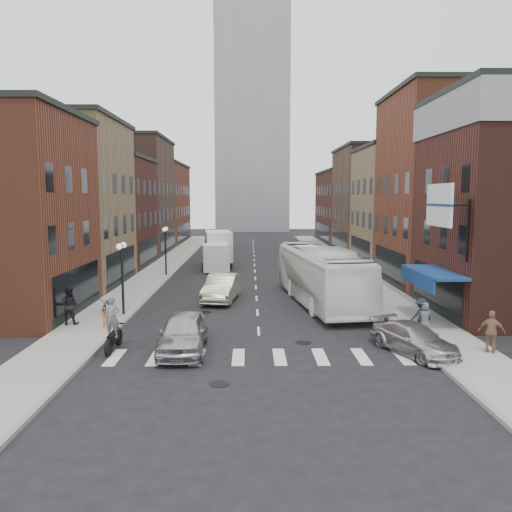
{
  "coord_description": "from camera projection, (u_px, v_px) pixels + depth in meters",
  "views": [
    {
      "loc": [
        -0.4,
        -22.98,
        6.59
      ],
      "look_at": [
        -0.06,
        6.61,
        3.07
      ],
      "focal_mm": 35.0,
      "sensor_mm": 36.0,
      "label": 1
    }
  ],
  "objects": [
    {
      "name": "awning_blue",
      "position": [
        430.0,
        274.0,
        25.87
      ],
      "size": [
        1.8,
        5.0,
        0.78
      ],
      "color": "navy",
      "rests_on": "ground"
    },
    {
      "name": "billboard_sign",
      "position": [
        441.0,
        207.0,
        23.47
      ],
      "size": [
        1.52,
        3.0,
        3.7
      ],
      "color": "black",
      "rests_on": "ground"
    },
    {
      "name": "bldg_right_mid_b",
      "position": [
        414.0,
        207.0,
        46.93
      ],
      "size": [
        10.3,
        10.2,
        11.3
      ],
      "color": "#947B51",
      "rests_on": "ground"
    },
    {
      "name": "box_truck",
      "position": [
        218.0,
        250.0,
        46.41
      ],
      "size": [
        2.98,
        7.9,
        3.33
      ],
      "rotation": [
        0.0,
        0.0,
        0.13
      ],
      "color": "silver",
      "rests_on": "ground"
    },
    {
      "name": "ped_right_b",
      "position": [
        492.0,
        332.0,
        20.63
      ],
      "size": [
        1.16,
        0.94,
        1.77
      ],
      "primitive_type": "imported",
      "rotation": [
        0.0,
        0.0,
        2.67
      ],
      "color": "#8F6849",
      "rests_on": "sidewalk_right"
    },
    {
      "name": "bldg_right_mid_a",
      "position": [
        458.0,
        189.0,
        36.83
      ],
      "size": [
        10.3,
        10.2,
        14.3
      ],
      "color": "brown",
      "rests_on": "ground"
    },
    {
      "name": "bldg_right_far_b",
      "position": [
        357.0,
        207.0,
        71.81
      ],
      "size": [
        10.3,
        16.2,
        10.3
      ],
      "color": "#401F16",
      "rests_on": "ground"
    },
    {
      "name": "curb_right",
      "position": [
        331.0,
        269.0,
        45.52
      ],
      "size": [
        0.2,
        74.0,
        0.16
      ],
      "primitive_type": "cube",
      "color": "gray",
      "rests_on": "ground"
    },
    {
      "name": "curb_left",
      "position": [
        178.0,
        270.0,
        45.36
      ],
      "size": [
        0.2,
        74.0,
        0.16
      ],
      "primitive_type": "cube",
      "color": "gray",
      "rests_on": "ground"
    },
    {
      "name": "sedan_left_near",
      "position": [
        183.0,
        333.0,
        21.3
      ],
      "size": [
        2.08,
        4.88,
        1.65
      ],
      "primitive_type": "imported",
      "rotation": [
        0.0,
        0.0,
        0.03
      ],
      "color": "#B1B1B6",
      "rests_on": "ground"
    },
    {
      "name": "crosswalk_stripes",
      "position": [
        260.0,
        357.0,
        20.62
      ],
      "size": [
        12.0,
        2.2,
        0.01
      ],
      "primitive_type": "cube",
      "color": "silver",
      "rests_on": "ground"
    },
    {
      "name": "transit_bus",
      "position": [
        321.0,
        275.0,
        30.82
      ],
      "size": [
        4.6,
        12.93,
        3.52
      ],
      "primitive_type": "imported",
      "rotation": [
        0.0,
        0.0,
        0.13
      ],
      "color": "white",
      "rests_on": "ground"
    },
    {
      "name": "ped_right_a",
      "position": [
        421.0,
        316.0,
        23.61
      ],
      "size": [
        1.16,
        0.72,
        1.67
      ],
      "primitive_type": "imported",
      "rotation": [
        0.0,
        0.0,
        3.32
      ],
      "color": "black",
      "rests_on": "sidewalk_right"
    },
    {
      "name": "ped_right_c",
      "position": [
        424.0,
        318.0,
        23.47
      ],
      "size": [
        0.77,
        0.52,
        1.53
      ],
      "primitive_type": "imported",
      "rotation": [
        0.0,
        0.0,
        3.18
      ],
      "color": "#505257",
      "rests_on": "sidewalk_right"
    },
    {
      "name": "streetlamp_far",
      "position": [
        165.0,
        242.0,
        41.04
      ],
      "size": [
        0.32,
        1.22,
        4.11
      ],
      "color": "black",
      "rests_on": "ground"
    },
    {
      "name": "bldg_left_mid_a",
      "position": [
        52.0,
        203.0,
        36.6
      ],
      "size": [
        10.3,
        10.2,
        12.3
      ],
      "color": "#947B51",
      "rests_on": "ground"
    },
    {
      "name": "bldg_right_far_a",
      "position": [
        383.0,
        201.0,
        57.8
      ],
      "size": [
        10.3,
        12.2,
        12.3
      ],
      "color": "#482F24",
      "rests_on": "ground"
    },
    {
      "name": "bike_rack",
      "position": [
        106.0,
        319.0,
        24.74
      ],
      "size": [
        0.08,
        0.68,
        0.8
      ],
      "color": "#D8590C",
      "rests_on": "sidewalk_left"
    },
    {
      "name": "parked_bicycle",
      "position": [
        107.0,
        305.0,
        27.81
      ],
      "size": [
        0.6,
        1.6,
        0.83
      ],
      "primitive_type": "imported",
      "rotation": [
        0.0,
        0.0,
        0.03
      ],
      "color": "black",
      "rests_on": "sidewalk_left"
    },
    {
      "name": "sedan_left_far",
      "position": [
        222.0,
        288.0,
        31.73
      ],
      "size": [
        2.46,
        5.28,
        1.67
      ],
      "primitive_type": "imported",
      "rotation": [
        0.0,
        0.0,
        -0.14
      ],
      "color": "beige",
      "rests_on": "ground"
    },
    {
      "name": "ped_left_solo",
      "position": [
        69.0,
        305.0,
        25.22
      ],
      "size": [
        0.97,
        0.58,
        1.96
      ],
      "primitive_type": "imported",
      "rotation": [
        0.0,
        0.0,
        3.11
      ],
      "color": "black",
      "rests_on": "sidewalk_left"
    },
    {
      "name": "streetlamp_near",
      "position": [
        122.0,
        265.0,
        27.14
      ],
      "size": [
        0.32,
        1.22,
        4.11
      ],
      "color": "black",
      "rests_on": "ground"
    },
    {
      "name": "bldg_left_mid_b",
      "position": [
        95.0,
        212.0,
        46.65
      ],
      "size": [
        10.3,
        10.2,
        10.3
      ],
      "color": "#401F16",
      "rests_on": "ground"
    },
    {
      "name": "bldg_left_far_a",
      "position": [
        124.0,
        196.0,
        57.4
      ],
      "size": [
        10.3,
        12.2,
        13.3
      ],
      "color": "#482F24",
      "rests_on": "ground"
    },
    {
      "name": "ground",
      "position": [
        259.0,
        337.0,
        23.6
      ],
      "size": [
        160.0,
        160.0,
        0.0
      ],
      "primitive_type": "plane",
      "color": "black",
      "rests_on": "ground"
    },
    {
      "name": "motorcycle_rider",
      "position": [
        113.0,
        325.0,
        21.32
      ],
      "size": [
        0.67,
        2.34,
        2.39
      ],
      "rotation": [
        0.0,
        0.0,
        0.04
      ],
      "color": "black",
      "rests_on": "ground"
    },
    {
      "name": "distant_tower",
      "position": [
        252.0,
        103.0,
        98.1
      ],
      "size": [
        14.0,
        14.0,
        50.0
      ],
      "primitive_type": "cube",
      "color": "#9399A0",
      "rests_on": "ground"
    },
    {
      "name": "bldg_left_far_b",
      "position": [
        149.0,
        203.0,
        71.41
      ],
      "size": [
        10.3,
        16.2,
        11.3
      ],
      "color": "brown",
      "rests_on": "ground"
    },
    {
      "name": "curb_car",
      "position": [
        414.0,
        339.0,
        21.01
      ],
      "size": [
        3.34,
        4.66,
        1.25
      ],
      "primitive_type": "imported",
      "rotation": [
        0.0,
        0.0,
        0.41
      ],
      "color": "#B8B9BD",
      "rests_on": "ground"
    },
    {
      "name": "sidewalk_right",
      "position": [
        348.0,
        269.0,
        45.53
      ],
      "size": [
        3.0,
        74.0,
        0.15
      ],
      "primitive_type": "cube",
      "color": "gray",
      "rests_on": "ground"
    },
    {
      "name": "sidewalk_left",
      "position": [
        161.0,
        269.0,
        45.34
      ],
      "size": [
        3.0,
        74.0,
        0.15
      ],
      "primitive_type": "cube",
      "color": "gray",
      "rests_on": "ground"
    }
  ]
}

